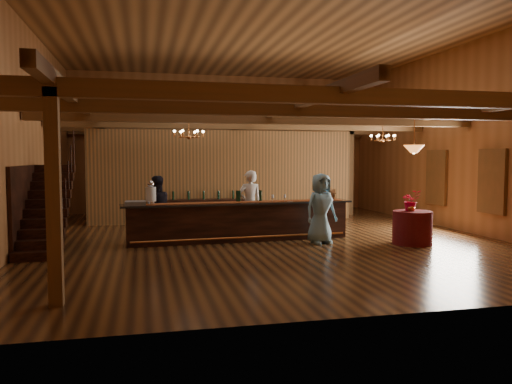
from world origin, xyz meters
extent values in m
plane|color=brown|center=(0.00, 0.00, 0.00)|extent=(14.00, 14.00, 0.00)
plane|color=#AE7741|center=(0.00, 0.00, 5.50)|extent=(14.00, 14.00, 0.00)
cube|color=#AA6B3A|center=(0.00, 7.00, 2.75)|extent=(12.00, 0.10, 5.50)
cube|color=#AA6B3A|center=(0.00, -7.00, 2.75)|extent=(12.00, 0.10, 5.50)
cube|color=#AA6B3A|center=(-6.00, 0.00, 2.75)|extent=(0.10, 14.00, 5.50)
cube|color=#AA6B3A|center=(6.00, 0.00, 2.75)|extent=(0.10, 14.00, 5.50)
cube|color=brown|center=(0.00, -5.50, 3.20)|extent=(11.90, 0.20, 0.28)
cube|color=brown|center=(0.00, -3.00, 3.20)|extent=(11.90, 0.20, 0.28)
cube|color=brown|center=(0.00, -0.50, 3.20)|extent=(11.90, 0.20, 0.28)
cube|color=brown|center=(0.00, 2.00, 3.20)|extent=(11.90, 0.20, 0.28)
cube|color=brown|center=(0.00, 4.50, 3.20)|extent=(11.90, 0.20, 0.28)
cube|color=brown|center=(0.00, 6.80, 3.20)|extent=(11.90, 0.20, 0.28)
cube|color=brown|center=(-4.50, 0.00, 3.34)|extent=(0.18, 13.90, 0.22)
cube|color=brown|center=(0.00, 0.00, 3.34)|extent=(0.18, 13.90, 0.22)
cube|color=brown|center=(4.50, 0.00, 3.34)|extent=(0.18, 13.90, 0.22)
cube|color=brown|center=(-4.50, 4.50, 1.60)|extent=(0.20, 0.20, 3.20)
cube|color=brown|center=(4.50, 4.50, 1.60)|extent=(0.20, 0.20, 3.20)
cube|color=brown|center=(-4.50, -5.50, 1.60)|extent=(0.20, 0.20, 3.20)
cube|color=brown|center=(-0.50, 3.50, 1.55)|extent=(9.00, 0.18, 3.10)
cube|color=white|center=(5.95, -1.60, 1.55)|extent=(0.12, 1.05, 1.75)
cube|color=white|center=(5.95, 1.00, 1.55)|extent=(0.12, 1.05, 1.75)
cube|color=#3D1C11|center=(-5.45, -2.00, 0.10)|extent=(1.00, 0.28, 0.20)
cube|color=#3D1C11|center=(-5.45, -1.72, 0.30)|extent=(1.00, 0.28, 0.20)
cube|color=#3D1C11|center=(-5.45, -1.44, 0.50)|extent=(1.00, 0.28, 0.20)
cube|color=#3D1C11|center=(-5.45, -1.16, 0.70)|extent=(1.00, 0.28, 0.20)
cube|color=#3D1C11|center=(-5.45, -0.88, 0.90)|extent=(1.00, 0.28, 0.20)
cube|color=#3D1C11|center=(-5.45, -0.60, 1.10)|extent=(1.00, 0.28, 0.20)
cube|color=#3D1C11|center=(-5.45, -0.32, 1.30)|extent=(1.00, 0.28, 0.20)
cube|color=#3D1C11|center=(-5.45, -0.04, 1.50)|extent=(1.00, 0.28, 0.20)
cube|color=#3D1C11|center=(-5.45, 0.24, 1.70)|extent=(1.00, 0.28, 0.20)
cube|color=#3D1C11|center=(-5.45, 0.52, 1.90)|extent=(1.00, 0.28, 0.20)
cube|color=#3D1C11|center=(1.00, 5.50, 0.55)|extent=(1.20, 0.60, 1.10)
cube|color=brown|center=(-2.00, 5.50, 0.50)|extent=(1.00, 0.60, 1.00)
cube|color=#3D1C11|center=(-0.75, -0.44, 0.48)|extent=(5.84, 0.97, 0.97)
cube|color=black|center=(-0.75, -0.44, 0.99)|extent=(6.13, 1.11, 0.05)
cube|color=#6D1A06|center=(-0.75, -0.44, 1.02)|extent=(5.73, 0.72, 0.01)
cylinder|color=#D17737|center=(-0.75, -0.83, 0.15)|extent=(5.61, 0.37, 0.05)
cylinder|color=silver|center=(-3.03, -0.53, 1.06)|extent=(0.18, 0.18, 0.08)
cylinder|color=silver|center=(-3.03, -0.53, 1.28)|extent=(0.26, 0.26, 0.36)
sphere|color=silver|center=(-3.03, -0.53, 1.53)|extent=(0.18, 0.18, 0.18)
cube|color=gray|center=(-3.41, -0.64, 1.07)|extent=(0.50, 0.50, 0.10)
cube|color=brown|center=(1.64, -0.34, 1.17)|extent=(0.06, 0.06, 0.30)
cube|color=brown|center=(1.92, -0.34, 1.17)|extent=(0.06, 0.06, 0.30)
cylinder|color=brown|center=(1.78, -0.34, 1.20)|extent=(0.24, 0.24, 0.24)
cylinder|color=black|center=(-0.79, -0.33, 1.17)|extent=(0.07, 0.07, 0.30)
cylinder|color=black|center=(-0.74, -0.32, 1.17)|extent=(0.07, 0.07, 0.30)
cylinder|color=black|center=(-0.16, -0.29, 1.17)|extent=(0.07, 0.07, 0.30)
cube|color=#3D1C11|center=(-1.02, 3.13, 0.40)|extent=(2.90, 0.65, 0.81)
cylinder|color=#590910|center=(3.40, -1.93, 0.42)|extent=(0.97, 0.97, 0.84)
cylinder|color=#D17737|center=(-2.00, 0.22, 2.97)|extent=(0.02, 0.02, 0.47)
sphere|color=#D17737|center=(-2.00, 0.22, 2.73)|extent=(0.12, 0.12, 0.12)
torus|color=#D17737|center=(-2.00, 0.22, 2.83)|extent=(0.80, 0.80, 0.04)
cylinder|color=#D17737|center=(4.14, 1.19, 2.96)|extent=(0.02, 0.02, 0.48)
sphere|color=#D17737|center=(4.14, 1.19, 2.72)|extent=(0.12, 0.12, 0.12)
torus|color=#D17737|center=(4.14, 1.19, 2.82)|extent=(0.80, 0.80, 0.04)
cylinder|color=#D17737|center=(3.40, -1.93, 2.80)|extent=(0.02, 0.02, 0.80)
cone|color=orange|center=(3.40, -1.93, 2.40)|extent=(0.52, 0.52, 0.20)
imported|color=white|center=(-0.34, 0.22, 0.92)|extent=(0.70, 0.49, 1.83)
imported|color=black|center=(-2.88, 0.33, 0.85)|extent=(0.94, 0.79, 1.70)
imported|color=#7BB2CE|center=(1.18, -1.31, 0.89)|extent=(0.99, 0.77, 1.79)
imported|color=#2B4E1F|center=(1.70, 3.83, 0.63)|extent=(0.83, 0.73, 1.27)
imported|color=red|center=(3.38, -1.87, 1.11)|extent=(0.49, 0.43, 0.53)
imported|color=#D17737|center=(3.35, -1.95, 1.00)|extent=(0.20, 0.20, 0.32)
camera|label=1|loc=(-3.23, -13.23, 2.20)|focal=35.00mm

